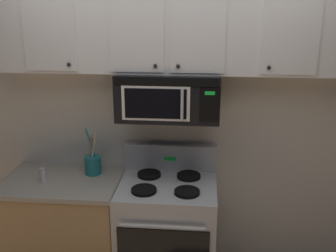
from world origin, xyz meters
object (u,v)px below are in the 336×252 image
utensil_crock_teal (93,163)px  salt_shaker (43,175)px  over_range_microwave (169,95)px  stove_range (167,233)px

utensil_crock_teal → salt_shaker: bearing=-151.3°
over_range_microwave → salt_shaker: (-0.97, -0.17, -0.62)m
stove_range → salt_shaker: stove_range is taller
over_range_microwave → utensil_crock_teal: over_range_microwave is taller
stove_range → over_range_microwave: size_ratio=1.47×
stove_range → over_range_microwave: 1.11m
over_range_microwave → salt_shaker: size_ratio=6.59×
salt_shaker → stove_range: bearing=3.1°
over_range_microwave → utensil_crock_teal: size_ratio=1.95×
salt_shaker → utensil_crock_teal: bearing=28.7°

